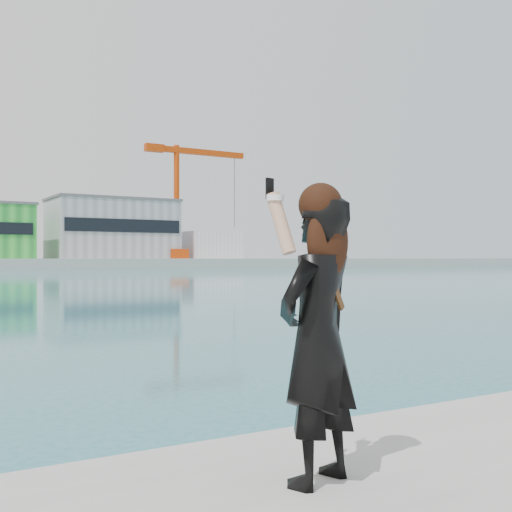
{
  "coord_description": "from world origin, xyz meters",
  "views": [
    {
      "loc": [
        -2.89,
        -3.13,
        2.11
      ],
      "look_at": [
        -0.68,
        0.58,
        2.12
      ],
      "focal_mm": 45.0,
      "sensor_mm": 36.0,
      "label": 1
    }
  ],
  "objects": [
    {
      "name": "warehouse_grey_right",
      "position": [
        40.0,
        127.98,
        8.26
      ],
      "size": [
        25.5,
        15.35,
        12.5
      ],
      "color": "gray",
      "rests_on": "far_quay"
    },
    {
      "name": "ancillary_shed",
      "position": [
        62.0,
        126.0,
        5.0
      ],
      "size": [
        12.0,
        10.0,
        6.0
      ],
      "primitive_type": "cube",
      "color": "silver",
      "rests_on": "far_quay"
    },
    {
      "name": "dock_crane",
      "position": [
        53.2,
        122.0,
        15.07
      ],
      "size": [
        23.0,
        4.0,
        24.0
      ],
      "color": "#CE3F0C",
      "rests_on": "far_quay"
    },
    {
      "name": "flagpole_right",
      "position": [
        22.09,
        121.0,
        6.54
      ],
      "size": [
        1.28,
        0.16,
        8.0
      ],
      "color": "silver",
      "rests_on": "far_quay"
    },
    {
      "name": "woman",
      "position": [
        -0.68,
        -0.12,
        1.69
      ],
      "size": [
        0.71,
        0.58,
        1.77
      ],
      "rotation": [
        0.0,
        0.0,
        3.48
      ],
      "color": "black",
      "rests_on": "near_quay"
    }
  ]
}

